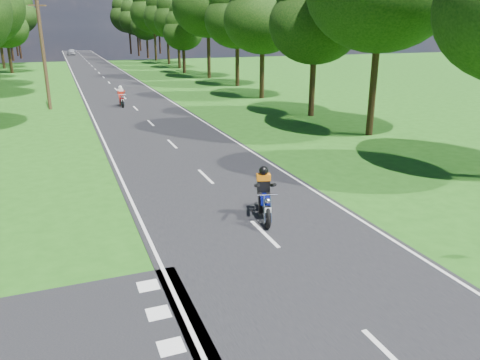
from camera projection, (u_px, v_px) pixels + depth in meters
name	position (u px, v px, depth m)	size (l,w,h in m)	color
ground	(296.00, 265.00, 12.22)	(160.00, 160.00, 0.00)	#1E5212
main_road	(104.00, 77.00, 56.52)	(7.00, 140.00, 0.02)	black
road_markings	(104.00, 79.00, 54.81)	(7.40, 140.00, 0.01)	silver
treeline	(102.00, 8.00, 63.34)	(40.00, 115.35, 14.78)	black
telegraph_pole	(43.00, 53.00, 33.70)	(1.20, 0.26, 8.00)	#382616
rider_near_blue	(264.00, 193.00, 14.92)	(0.67, 2.01, 1.67)	navy
rider_far_red	(121.00, 96.00, 35.92)	(0.63, 1.88, 1.57)	#B20D0D
distant_car	(72.00, 52.00, 99.64)	(1.55, 3.85, 1.31)	silver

